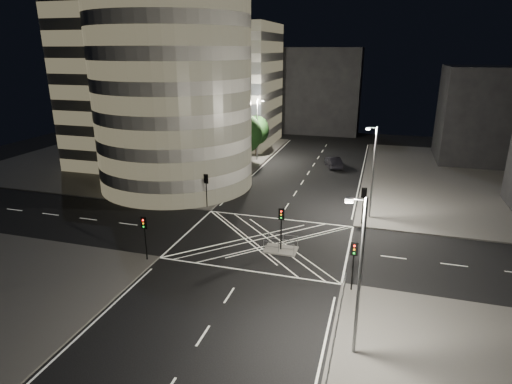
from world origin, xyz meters
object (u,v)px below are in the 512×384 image
(traffic_signal_fl, at_px, (206,185))
(traffic_signal_fr, at_px, (363,199))
(street_lamp_left_far, at_px, (257,128))
(traffic_signal_nl, at_px, (145,230))
(traffic_signal_nr, at_px, (354,257))
(central_island, at_px, (281,250))
(street_lamp_right_far, at_px, (373,170))
(sedan, at_px, (333,162))
(street_lamp_left_near, at_px, (217,152))
(traffic_signal_island, at_px, (281,221))
(street_lamp_right_near, at_px, (359,273))

(traffic_signal_fl, relative_size, traffic_signal_fr, 1.00)
(traffic_signal_fr, height_order, street_lamp_left_far, street_lamp_left_far)
(traffic_signal_nl, relative_size, traffic_signal_nr, 1.00)
(central_island, distance_m, traffic_signal_nl, 12.36)
(traffic_signal_nr, distance_m, street_lamp_right_far, 16.03)
(sedan, bearing_deg, street_lamp_left_near, 33.33)
(street_lamp_right_far, bearing_deg, traffic_signal_fl, -173.12)
(central_island, bearing_deg, street_lamp_left_far, 109.95)
(traffic_signal_fl, bearing_deg, traffic_signal_fr, 0.00)
(traffic_signal_nl, xyz_separation_m, street_lamp_left_far, (-0.64, 36.80, 2.63))
(street_lamp_left_far, bearing_deg, central_island, -70.05)
(traffic_signal_island, bearing_deg, street_lamp_left_far, 109.95)
(street_lamp_right_far, relative_size, street_lamp_right_near, 1.00)
(traffic_signal_nr, relative_size, street_lamp_right_far, 0.40)
(traffic_signal_fl, height_order, street_lamp_left_far, street_lamp_left_far)
(street_lamp_right_near, bearing_deg, street_lamp_left_near, 125.97)
(traffic_signal_nr, xyz_separation_m, traffic_signal_island, (-6.80, 5.30, 0.00))
(traffic_signal_fr, height_order, street_lamp_left_near, street_lamp_left_near)
(traffic_signal_nr, height_order, sedan, traffic_signal_nr)
(street_lamp_right_far, height_order, sedan, street_lamp_right_far)
(traffic_signal_nr, xyz_separation_m, street_lamp_left_near, (-18.24, 18.80, 2.63))
(central_island, relative_size, traffic_signal_fr, 0.75)
(street_lamp_right_far, height_order, street_lamp_right_near, same)
(street_lamp_left_near, xyz_separation_m, sedan, (12.61, 17.29, -4.69))
(street_lamp_left_far, bearing_deg, traffic_signal_nr, -63.64)
(traffic_signal_fr, bearing_deg, central_island, -129.33)
(street_lamp_right_far, xyz_separation_m, sedan, (-6.26, 20.29, -4.69))
(traffic_signal_island, bearing_deg, traffic_signal_fl, 142.46)
(street_lamp_right_near, relative_size, sedan, 1.94)
(street_lamp_left_far, xyz_separation_m, street_lamp_right_far, (18.87, -21.00, 0.00))
(street_lamp_left_near, xyz_separation_m, street_lamp_left_far, (0.00, 18.00, 0.00))
(traffic_signal_nr, xyz_separation_m, street_lamp_right_near, (0.64, -7.20, 2.63))
(central_island, bearing_deg, traffic_signal_fr, 50.67)
(central_island, xyz_separation_m, street_lamp_right_far, (7.44, 10.50, 5.47))
(traffic_signal_fr, distance_m, street_lamp_left_far, 29.63)
(street_lamp_left_near, height_order, street_lamp_left_far, same)
(traffic_signal_nl, relative_size, street_lamp_right_near, 0.40)
(street_lamp_left_near, bearing_deg, central_island, -49.73)
(central_island, height_order, traffic_signal_fr, traffic_signal_fr)
(street_lamp_left_far, bearing_deg, sedan, -3.22)
(traffic_signal_fr, distance_m, street_lamp_left_near, 19.14)
(traffic_signal_island, relative_size, street_lamp_left_near, 0.40)
(sedan, bearing_deg, traffic_signal_island, 67.25)
(traffic_signal_island, xyz_separation_m, street_lamp_right_far, (7.44, 10.50, 2.63))
(traffic_signal_fr, bearing_deg, street_lamp_right_near, -88.25)
(street_lamp_right_near, bearing_deg, traffic_signal_nl, 158.45)
(traffic_signal_nl, relative_size, sedan, 0.77)
(traffic_signal_nr, bearing_deg, street_lamp_right_far, 87.70)
(street_lamp_left_far, bearing_deg, traffic_signal_nl, -89.01)
(traffic_signal_fr, distance_m, traffic_signal_nr, 13.60)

